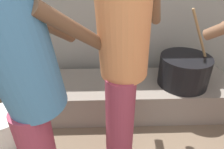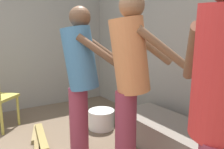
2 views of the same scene
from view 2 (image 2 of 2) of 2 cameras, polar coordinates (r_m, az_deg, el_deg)
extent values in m
cube|color=gray|center=(2.73, 24.59, 6.65)|extent=(5.28, 0.20, 2.32)
cube|color=slate|center=(2.41, 21.56, -18.21)|extent=(1.96, 0.60, 0.33)
cylinder|color=#8C3347|center=(2.28, -9.21, -13.22)|extent=(0.20, 0.20, 0.77)
cylinder|color=teal|center=(2.10, -8.94, 4.46)|extent=(0.47, 0.49, 0.66)
sphere|color=brown|center=(2.10, -8.97, 15.57)|extent=(0.21, 0.21, 0.21)
cylinder|color=brown|center=(1.92, -3.09, 6.09)|extent=(0.34, 0.42, 0.36)
cylinder|color=brown|center=(2.19, -2.13, 6.55)|extent=(0.34, 0.42, 0.36)
cylinder|color=#8C3347|center=(2.00, 3.82, -16.03)|extent=(0.20, 0.20, 0.80)
cylinder|color=#D17F4C|center=(1.81, 4.99, 5.27)|extent=(0.41, 0.46, 0.69)
sphere|color=brown|center=(1.83, 5.52, 18.66)|extent=(0.22, 0.22, 0.22)
cylinder|color=brown|center=(1.78, 13.97, 7.22)|extent=(0.22, 0.49, 0.37)
cylinder|color=brown|center=(2.02, 10.39, 7.63)|extent=(0.22, 0.49, 0.37)
cylinder|color=brown|center=(1.29, 21.45, 5.05)|extent=(0.37, 0.41, 0.37)
cylinder|color=#B2A847|center=(3.40, -24.74, -9.14)|extent=(0.04, 0.04, 0.44)
cylinder|color=#B2A847|center=(3.15, -28.44, -10.92)|extent=(0.04, 0.04, 0.44)
cylinder|color=silver|center=(3.03, -2.95, -12.30)|extent=(0.37, 0.37, 0.26)
cube|color=olive|center=(2.83, -20.31, -16.94)|extent=(0.55, 0.17, 0.05)
cube|color=olive|center=(3.03, -20.74, -15.15)|extent=(0.50, 0.18, 0.05)
cube|color=olive|center=(2.84, -19.08, -16.36)|extent=(0.75, 0.19, 0.09)
camera|label=1|loc=(1.54, -33.55, 14.97)|focal=32.63mm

